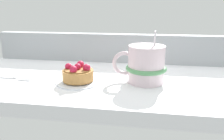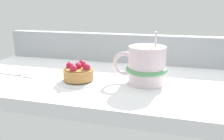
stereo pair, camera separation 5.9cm
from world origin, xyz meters
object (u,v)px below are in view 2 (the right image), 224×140
Objects in this scene: raspberry_tart at (79,72)px; dessert_fork at (12,74)px; dessert_plate at (79,80)px; coffee_mug at (146,66)px.

raspberry_tart reaches higher than dessert_fork.
raspberry_tart is at bearing -52.22° from dessert_plate.
dessert_fork is (-21.31, 0.35, -2.18)cm from raspberry_tart.
dessert_plate is 0.68× the size of dessert_fork.
raspberry_tart is at bearing -0.94° from dessert_fork.
raspberry_tart is 0.47× the size of dessert_fork.
coffee_mug reaches higher than raspberry_tart.
coffee_mug is at bearing 4.24° from dessert_fork.
dessert_plate is at bearing -0.90° from dessert_fork.
raspberry_tart is (0.01, -0.01, 2.16)cm from dessert_plate.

